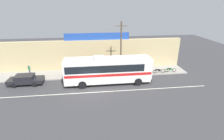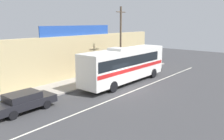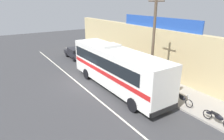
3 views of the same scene
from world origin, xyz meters
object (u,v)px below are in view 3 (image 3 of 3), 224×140
parked_car (76,53)px  motorcycle_green (165,91)px  motorcycle_purple (217,117)px  intercity_bus (115,66)px  motorcycle_black (181,98)px  utility_pole (153,43)px  pedestrian_far_right (178,82)px  pedestrian_by_curb (94,47)px

parked_car → motorcycle_green: 14.70m
motorcycle_green → motorcycle_purple: bearing=-2.2°
intercity_bus → motorcycle_black: 5.94m
utility_pole → motorcycle_green: 3.94m
motorcycle_green → pedestrian_far_right: 1.48m
intercity_bus → pedestrian_far_right: intercity_bus is taller
intercity_bus → motorcycle_green: 4.61m
motorcycle_purple → motorcycle_black: same height
pedestrian_far_right → pedestrian_by_curb: bearing=179.3°
motorcycle_purple → pedestrian_by_curb: pedestrian_by_curb is taller
pedestrian_by_curb → utility_pole: bearing=-7.3°
motorcycle_green → pedestrian_far_right: pedestrian_far_right is taller
motorcycle_green → motorcycle_purple: same height
pedestrian_by_curb → motorcycle_green: bearing=-5.9°
utility_pole → motorcycle_black: bearing=4.0°
parked_car → pedestrian_far_right: size_ratio=2.73×
motorcycle_black → pedestrian_far_right: (-1.45, 1.32, 0.53)m
motorcycle_green → pedestrian_by_curb: (-15.03, 1.56, 0.55)m
pedestrian_far_right → pedestrian_by_curb: pedestrian_by_curb is taller
utility_pole → motorcycle_green: utility_pole is taller
motorcycle_green → intercity_bus: bearing=-147.7°
utility_pole → pedestrian_far_right: utility_pole is taller
utility_pole → motorcycle_black: size_ratio=4.00×
pedestrian_far_right → parked_car: bearing=-169.2°
motorcycle_purple → pedestrian_far_right: pedestrian_far_right is taller
parked_car → motorcycle_black: (16.17, 1.48, -0.17)m
intercity_bus → parked_car: (-10.94, 0.90, -1.33)m
motorcycle_green → motorcycle_black: bearing=2.0°
motorcycle_black → utility_pole: bearing=-176.0°
motorcycle_green → motorcycle_black: same height
intercity_bus → parked_car: intercity_bus is taller
motorcycle_green → motorcycle_purple: size_ratio=0.98×
motorcycle_green → pedestrian_far_right: bearing=86.1°
pedestrian_far_right → intercity_bus: bearing=-135.6°
intercity_bus → motorcycle_purple: (8.10, 2.16, -1.50)m
intercity_bus → pedestrian_far_right: bearing=44.4°
parked_car → motorcycle_green: size_ratio=2.34×
motorcycle_black → pedestrian_by_curb: pedestrian_by_curb is taller
motorcycle_black → pedestrian_far_right: pedestrian_far_right is taller
intercity_bus → pedestrian_by_curb: intercity_bus is taller
intercity_bus → utility_pole: (2.16, 2.17, 2.13)m
parked_car → utility_pole: utility_pole is taller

